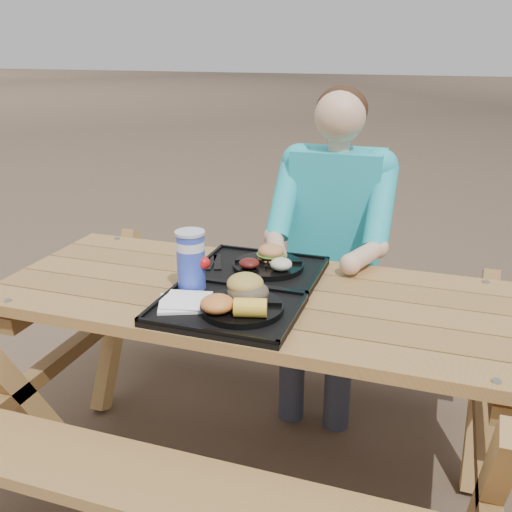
% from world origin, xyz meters
% --- Properties ---
extents(ground, '(60.00, 60.00, 0.00)m').
position_xyz_m(ground, '(0.00, 0.00, 0.00)').
color(ground, '#999999').
rests_on(ground, ground).
extents(picnic_table, '(1.80, 1.49, 0.75)m').
position_xyz_m(picnic_table, '(0.00, 0.00, 0.38)').
color(picnic_table, '#999999').
rests_on(picnic_table, ground).
extents(tray_near, '(0.45, 0.35, 0.02)m').
position_xyz_m(tray_near, '(-0.04, -0.19, 0.76)').
color(tray_near, black).
rests_on(tray_near, picnic_table).
extents(tray_far, '(0.45, 0.35, 0.02)m').
position_xyz_m(tray_far, '(-0.04, 0.16, 0.76)').
color(tray_far, black).
rests_on(tray_far, picnic_table).
extents(plate_near, '(0.26, 0.26, 0.02)m').
position_xyz_m(plate_near, '(0.02, -0.19, 0.78)').
color(plate_near, black).
rests_on(plate_near, tray_near).
extents(plate_far, '(0.26, 0.26, 0.02)m').
position_xyz_m(plate_far, '(-0.01, 0.17, 0.78)').
color(plate_far, black).
rests_on(plate_far, tray_far).
extents(napkin_stack, '(0.19, 0.19, 0.02)m').
position_xyz_m(napkin_stack, '(-0.18, -0.21, 0.78)').
color(napkin_stack, white).
rests_on(napkin_stack, tray_near).
extents(soda_cup, '(0.09, 0.09, 0.19)m').
position_xyz_m(soda_cup, '(-0.20, -0.08, 0.87)').
color(soda_cup, '#1832B8').
rests_on(soda_cup, tray_near).
extents(condiment_bbq, '(0.05, 0.05, 0.03)m').
position_xyz_m(condiment_bbq, '(-0.04, -0.07, 0.78)').
color(condiment_bbq, black).
rests_on(condiment_bbq, tray_near).
extents(condiment_mustard, '(0.05, 0.05, 0.03)m').
position_xyz_m(condiment_mustard, '(0.03, -0.06, 0.78)').
color(condiment_mustard, gold).
rests_on(condiment_mustard, tray_near).
extents(sandwich, '(0.12, 0.12, 0.13)m').
position_xyz_m(sandwich, '(0.02, -0.15, 0.85)').
color(sandwich, '#B89641').
rests_on(sandwich, plate_near).
extents(mac_cheese, '(0.10, 0.10, 0.05)m').
position_xyz_m(mac_cheese, '(-0.03, -0.26, 0.82)').
color(mac_cheese, orange).
rests_on(mac_cheese, plate_near).
extents(corn_cob, '(0.12, 0.12, 0.06)m').
position_xyz_m(corn_cob, '(0.07, -0.26, 0.82)').
color(corn_cob, yellow).
rests_on(corn_cob, plate_near).
extents(cutlery_far, '(0.09, 0.15, 0.01)m').
position_xyz_m(cutlery_far, '(-0.21, 0.16, 0.77)').
color(cutlery_far, black).
rests_on(cutlery_far, tray_far).
extents(burger, '(0.10, 0.10, 0.09)m').
position_xyz_m(burger, '(-0.01, 0.21, 0.83)').
color(burger, '#C87F46').
rests_on(burger, plate_far).
extents(baked_beans, '(0.08, 0.08, 0.03)m').
position_xyz_m(baked_beans, '(-0.06, 0.11, 0.81)').
color(baked_beans, '#4F140F').
rests_on(baked_beans, plate_far).
extents(potato_salad, '(0.08, 0.08, 0.04)m').
position_xyz_m(potato_salad, '(0.05, 0.12, 0.81)').
color(potato_salad, beige).
rests_on(potato_salad, plate_far).
extents(diner, '(0.48, 0.84, 1.28)m').
position_xyz_m(diner, '(0.14, 0.66, 0.64)').
color(diner, '#1AB9A0').
rests_on(diner, ground).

